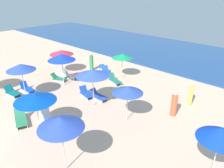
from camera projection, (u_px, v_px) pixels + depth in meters
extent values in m
cube|color=navy|center=(175.00, 53.00, 27.04)|extent=(60.00, 13.02, 0.12)
cylinder|color=silver|center=(122.00, 68.00, 19.51)|extent=(0.05, 0.05, 1.87)
cone|color=#17975C|center=(122.00, 56.00, 19.06)|extent=(1.82, 1.82, 0.36)
cube|color=silver|center=(105.00, 74.00, 20.33)|extent=(1.11, 0.51, 0.25)
cube|color=silver|center=(110.00, 74.00, 20.52)|extent=(1.11, 0.51, 0.25)
cube|color=blue|center=(107.00, 72.00, 20.36)|extent=(1.47, 1.12, 0.06)
cube|color=blue|center=(105.00, 68.00, 20.79)|extent=(0.62, 0.72, 0.46)
cube|color=silver|center=(113.00, 83.00, 18.49)|extent=(1.12, 0.31, 0.25)
cube|color=silver|center=(118.00, 82.00, 18.73)|extent=(1.12, 0.31, 0.25)
cube|color=#267368|center=(115.00, 81.00, 18.54)|extent=(1.37, 0.86, 0.06)
cube|color=#267368|center=(112.00, 76.00, 18.90)|extent=(0.43, 0.60, 0.51)
cylinder|color=silver|center=(38.00, 117.00, 12.07)|extent=(0.05, 0.05, 2.00)
cone|color=#0844BC|center=(35.00, 98.00, 11.59)|extent=(2.23, 2.23, 0.38)
cube|color=silver|center=(17.00, 124.00, 13.06)|extent=(1.14, 0.47, 0.22)
cube|color=silver|center=(26.00, 122.00, 13.27)|extent=(1.14, 0.47, 0.22)
cube|color=#308259|center=(21.00, 121.00, 13.10)|extent=(1.47, 1.07, 0.06)
cube|color=#308259|center=(20.00, 112.00, 13.52)|extent=(0.53, 0.68, 0.49)
cube|color=silver|center=(43.00, 122.00, 13.23)|extent=(1.09, 0.49, 0.20)
cube|color=silver|center=(51.00, 120.00, 13.41)|extent=(1.09, 0.49, 0.20)
cube|color=white|center=(47.00, 120.00, 13.27)|extent=(1.42, 1.04, 0.06)
cube|color=white|center=(45.00, 111.00, 13.67)|extent=(0.57, 0.65, 0.51)
cylinder|color=silver|center=(63.00, 73.00, 17.98)|extent=(0.05, 0.05, 2.18)
cone|color=blue|center=(61.00, 57.00, 17.43)|extent=(2.21, 2.21, 0.53)
cube|color=silver|center=(58.00, 81.00, 18.94)|extent=(0.94, 0.49, 0.20)
cube|color=silver|center=(61.00, 79.00, 19.37)|extent=(0.94, 0.49, 0.20)
cube|color=#238254|center=(60.00, 79.00, 19.10)|extent=(1.28, 1.03, 0.06)
cube|color=#238254|center=(54.00, 76.00, 19.16)|extent=(0.65, 0.70, 0.46)
cube|color=silver|center=(69.00, 78.00, 19.60)|extent=(1.08, 0.37, 0.22)
cube|color=silver|center=(72.00, 76.00, 19.99)|extent=(1.08, 0.37, 0.22)
cube|color=silver|center=(70.00, 76.00, 19.74)|extent=(1.35, 0.90, 0.06)
cube|color=silver|center=(65.00, 72.00, 19.87)|extent=(0.45, 0.60, 0.56)
cylinder|color=silver|center=(214.00, 160.00, 9.06)|extent=(0.05, 0.05, 2.08)
cone|color=#0E38BD|center=(221.00, 133.00, 8.53)|extent=(1.83, 1.83, 0.53)
cylinder|color=silver|center=(63.00, 64.00, 20.70)|extent=(0.05, 0.05, 1.81)
cone|color=#CE2B47|center=(61.00, 52.00, 20.26)|extent=(2.17, 2.17, 0.40)
cube|color=silver|center=(59.00, 77.00, 19.73)|extent=(1.09, 0.14, 0.22)
cube|color=silver|center=(64.00, 76.00, 20.03)|extent=(1.09, 0.14, 0.22)
cube|color=#F3DCD0|center=(62.00, 75.00, 19.82)|extent=(1.26, 0.70, 0.06)
cube|color=#F3DCD0|center=(58.00, 71.00, 20.11)|extent=(0.32, 0.59, 0.49)
cylinder|color=silver|center=(64.00, 149.00, 9.50)|extent=(0.05, 0.05, 2.25)
cone|color=#2A47B0|center=(61.00, 122.00, 8.94)|extent=(1.95, 1.95, 0.49)
cylinder|color=silver|center=(93.00, 91.00, 14.89)|extent=(0.05, 0.05, 2.19)
cone|color=blue|center=(93.00, 73.00, 14.36)|extent=(2.23, 2.23, 0.41)
cube|color=silver|center=(96.00, 99.00, 15.90)|extent=(1.25, 0.06, 0.20)
cube|color=silver|center=(102.00, 97.00, 16.25)|extent=(1.25, 0.06, 0.20)
cube|color=#304AAA|center=(99.00, 97.00, 16.03)|extent=(1.40, 0.66, 0.06)
cube|color=#304AAA|center=(93.00, 91.00, 16.36)|extent=(0.34, 0.61, 0.41)
cube|color=silver|center=(84.00, 97.00, 16.29)|extent=(1.04, 0.25, 0.18)
cube|color=silver|center=(90.00, 95.00, 16.55)|extent=(1.04, 0.25, 0.18)
cube|color=#1E4BA9|center=(87.00, 94.00, 16.37)|extent=(1.27, 0.79, 0.06)
cube|color=#1E4BA9|center=(83.00, 89.00, 16.68)|extent=(0.42, 0.60, 0.49)
cylinder|color=silver|center=(127.00, 107.00, 13.29)|extent=(0.05, 0.05, 1.86)
cone|color=#2D4DAE|center=(128.00, 90.00, 12.83)|extent=(1.85, 1.85, 0.40)
cylinder|color=silver|center=(24.00, 84.00, 15.86)|extent=(0.05, 0.05, 2.19)
cone|color=#2D4DB8|center=(21.00, 67.00, 15.32)|extent=(2.01, 2.01, 0.46)
cube|color=silver|center=(10.00, 96.00, 16.40)|extent=(1.05, 0.21, 0.19)
cube|color=silver|center=(17.00, 93.00, 16.83)|extent=(1.05, 0.21, 0.19)
cube|color=#0F6871|center=(13.00, 93.00, 16.57)|extent=(1.27, 0.85, 0.06)
cube|color=#0F6871|center=(9.00, 88.00, 16.75)|extent=(0.49, 0.69, 0.51)
cube|color=silver|center=(25.00, 92.00, 17.01)|extent=(1.10, 0.11, 0.22)
cube|color=silver|center=(31.00, 90.00, 17.36)|extent=(1.10, 0.11, 0.22)
cube|color=blue|center=(28.00, 89.00, 17.13)|extent=(1.26, 0.65, 0.06)
cube|color=blue|center=(24.00, 85.00, 17.37)|extent=(0.31, 0.56, 0.48)
cylinder|color=#E8D756|center=(191.00, 95.00, 15.11)|extent=(0.41, 0.41, 1.45)
sphere|color=beige|center=(192.00, 84.00, 14.78)|extent=(0.22, 0.22, 0.22)
cylinder|color=#369659|center=(91.00, 63.00, 21.38)|extent=(0.46, 0.46, 1.48)
sphere|color=tan|center=(91.00, 55.00, 21.04)|extent=(0.23, 0.23, 0.23)
cylinder|color=#EB5E38|center=(174.00, 105.00, 13.88)|extent=(0.39, 0.39, 1.40)
sphere|color=beige|center=(175.00, 94.00, 13.55)|extent=(0.26, 0.26, 0.26)
cube|color=#1F5FB0|center=(102.00, 66.00, 22.26)|extent=(0.58, 0.58, 0.35)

